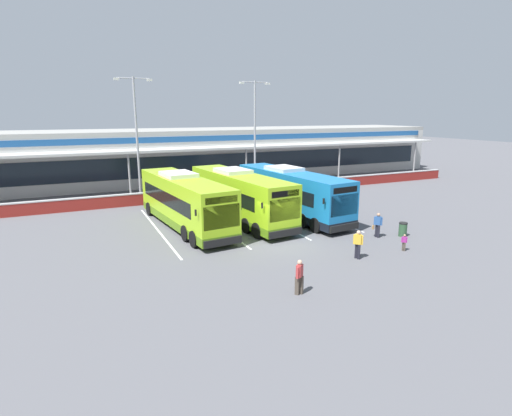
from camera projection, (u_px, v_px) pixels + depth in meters
ground_plane at (279, 243)px, 25.34m from camera, size 200.00×200.00×0.00m
terminal_building at (173, 155)px, 48.41m from camera, size 70.00×13.00×6.00m
red_barrier_wall at (206, 193)px, 38.02m from camera, size 60.00×0.40×1.10m
coach_bus_leftmost at (184, 202)px, 28.50m from camera, size 3.96×12.34×3.78m
coach_bus_left_centre at (239, 197)px, 30.28m from camera, size 3.96×12.34×3.78m
coach_bus_centre at (291, 194)px, 31.50m from camera, size 3.96×12.34×3.78m
bay_stripe_far_west at (158, 230)px, 28.05m from camera, size 0.14×13.00×0.01m
bay_stripe_west at (215, 223)px, 29.77m from camera, size 0.14×13.00×0.01m
bay_stripe_mid_west at (266, 217)px, 31.50m from camera, size 0.14×13.00×0.01m
bay_stripe_centre at (312, 212)px, 33.22m from camera, size 0.14×13.00×0.01m
pedestrian_with_handbag at (378, 224)px, 26.25m from camera, size 0.54×0.60×1.62m
pedestrian_in_dark_coat at (299, 276)px, 17.93m from camera, size 0.49×0.39×1.62m
pedestrian_child at (404, 242)px, 23.71m from camera, size 0.29×0.26×1.00m
pedestrian_near_bin at (358, 243)px, 22.38m from camera, size 0.45×0.44×1.62m
lamp_post_west at (137, 131)px, 36.34m from camera, size 3.24×0.28×11.00m
lamp_post_centre at (255, 129)px, 40.81m from camera, size 3.24×0.28×11.00m
litter_bin at (403, 229)px, 26.54m from camera, size 0.54×0.54×0.93m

